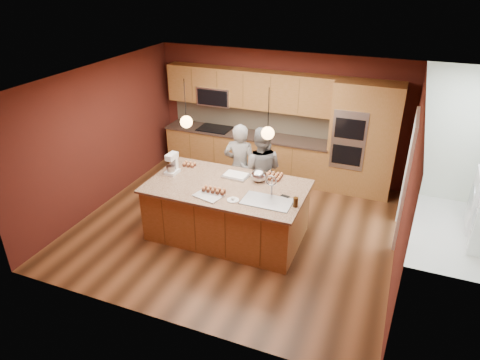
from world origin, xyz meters
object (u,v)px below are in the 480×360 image
at_px(mixing_bowl, 259,176).
at_px(person_left, 240,167).
at_px(stand_mixer, 172,165).
at_px(island, 228,210).
at_px(person_right, 260,171).

bearing_deg(mixing_bowl, person_left, 133.02).
relative_size(person_left, stand_mixer, 4.60).
relative_size(island, mixing_bowl, 9.87).
bearing_deg(person_left, person_right, 172.45).
height_order(island, person_left, person_left).
height_order(person_left, stand_mixer, person_left).
height_order(stand_mixer, mixing_bowl, stand_mixer).
height_order(person_right, mixing_bowl, person_right).
height_order(island, person_right, person_right).
distance_m(person_right, mixing_bowl, 0.71).
relative_size(person_right, mixing_bowl, 6.33).
distance_m(person_right, stand_mixer, 1.64).
relative_size(island, stand_mixer, 7.16).
bearing_deg(person_right, island, 68.73).
xyz_separation_m(island, person_left, (-0.17, 1.00, 0.35)).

